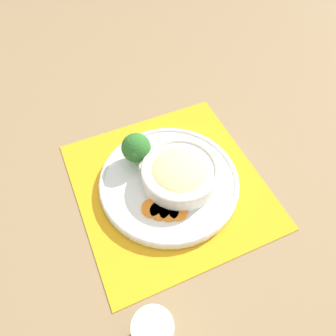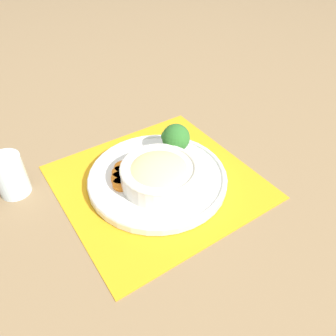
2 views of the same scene
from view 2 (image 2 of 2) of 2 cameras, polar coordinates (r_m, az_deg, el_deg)
ground_plane at (r=0.74m, az=-1.81°, el=-2.47°), size 4.00×4.00×0.00m
placemat at (r=0.74m, az=-1.82°, el=-2.35°), size 0.46×0.44×0.00m
plate at (r=0.73m, az=-1.84°, el=-1.59°), size 0.31×0.31×0.02m
bowl at (r=0.69m, az=-1.58°, el=-0.87°), size 0.16×0.16×0.05m
broccoli_floret at (r=0.76m, az=1.34°, el=5.26°), size 0.07×0.07×0.08m
carrot_slice_near at (r=0.75m, az=-7.76°, el=0.11°), size 0.04×0.04×0.01m
carrot_slice_middle at (r=0.73m, az=-8.16°, el=-0.82°), size 0.04×0.04×0.01m
carrot_slice_far at (r=0.72m, az=-8.24°, el=-1.80°), size 0.04×0.04×0.01m
carrot_slice_extra at (r=0.71m, az=-7.98°, el=-2.77°), size 0.04×0.04×0.01m
water_glass at (r=0.76m, az=-25.69°, el=-1.45°), size 0.06×0.06×0.09m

